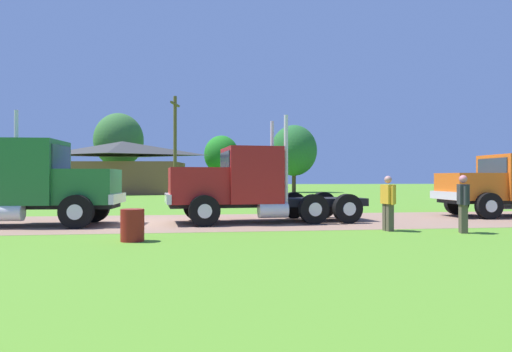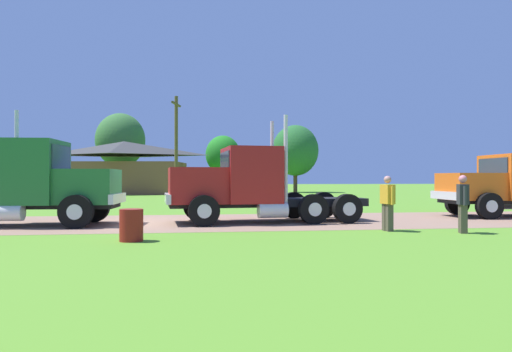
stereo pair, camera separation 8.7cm
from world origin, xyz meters
name	(u,v)px [view 1 (the left image)]	position (x,y,z in m)	size (l,w,h in m)	color
ground_plane	(155,222)	(0.00, 0.00, 0.00)	(200.00, 200.00, 0.00)	#568C27
dirt_track	(155,222)	(0.00, 0.00, 0.00)	(120.00, 6.65, 0.01)	#8E6C56
truck_foreground_white	(243,186)	(3.11, -0.39, 1.30)	(7.36, 3.18, 3.77)	black
truck_near_left	(34,186)	(-3.92, -0.58, 1.32)	(7.92, 2.88, 3.98)	black
truck_far_left	(506,186)	(14.15, 0.68, 1.24)	(6.93, 2.85, 3.70)	black
visitor_standing_near	(463,202)	(9.04, -4.51, 0.89)	(0.36, 0.57, 1.67)	#2D2D33
visitor_by_barrel	(388,201)	(7.12, -3.69, 0.90)	(0.32, 0.65, 1.65)	gold
steel_barrel	(132,225)	(-0.21, -4.99, 0.40)	(0.59, 0.59, 0.81)	maroon
shed_building	(123,168)	(-5.44, 31.06, 2.55)	(12.89, 8.32, 5.23)	brown
utility_pole_far	(175,144)	(0.10, 18.77, 4.12)	(0.65, 2.17, 7.75)	brown
tree_mid	(119,140)	(-6.87, 38.37, 5.91)	(5.60, 5.60, 9.00)	#513823
tree_right	(221,155)	(4.75, 36.23, 4.22)	(3.93, 3.93, 6.40)	#513823
tree_far_right	(294,151)	(12.54, 33.50, 4.60)	(5.07, 5.07, 7.40)	#513823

